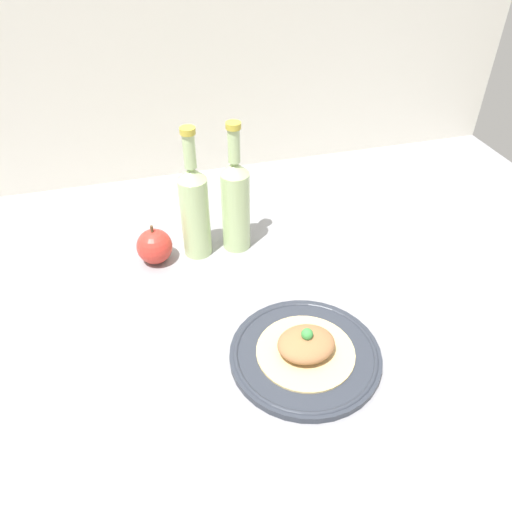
{
  "coord_description": "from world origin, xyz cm",
  "views": [
    {
      "loc": [
        -13.47,
        -69.77,
        67.12
      ],
      "look_at": [
        5.53,
        -0.65,
        10.06
      ],
      "focal_mm": 35.0,
      "sensor_mm": 36.0,
      "label": 1
    }
  ],
  "objects_px": {
    "cider_bottle_left": "(195,208)",
    "cider_bottle_right": "(236,202)",
    "plated_food": "(306,346)",
    "plate": "(305,354)",
    "apple": "(155,246)"
  },
  "relations": [
    {
      "from": "apple",
      "to": "plated_food",
      "type": "bearing_deg",
      "value": -57.27
    },
    {
      "from": "plate",
      "to": "cider_bottle_left",
      "type": "relative_size",
      "value": 0.9
    },
    {
      "from": "plated_food",
      "to": "plate",
      "type": "bearing_deg",
      "value": 116.57
    },
    {
      "from": "cider_bottle_left",
      "to": "cider_bottle_right",
      "type": "height_order",
      "value": "same"
    },
    {
      "from": "cider_bottle_left",
      "to": "cider_bottle_right",
      "type": "xyz_separation_m",
      "value": [
        0.09,
        0.0,
        0.0
      ]
    },
    {
      "from": "plated_food",
      "to": "apple",
      "type": "xyz_separation_m",
      "value": [
        -0.22,
        0.34,
        0.01
      ]
    },
    {
      "from": "plated_food",
      "to": "apple",
      "type": "height_order",
      "value": "apple"
    },
    {
      "from": "cider_bottle_right",
      "to": "apple",
      "type": "relative_size",
      "value": 3.22
    },
    {
      "from": "cider_bottle_left",
      "to": "cider_bottle_right",
      "type": "relative_size",
      "value": 1.0
    },
    {
      "from": "plated_food",
      "to": "cider_bottle_left",
      "type": "height_order",
      "value": "cider_bottle_left"
    },
    {
      "from": "plate",
      "to": "plated_food",
      "type": "bearing_deg",
      "value": -63.43
    },
    {
      "from": "cider_bottle_left",
      "to": "plate",
      "type": "bearing_deg",
      "value": -70.13
    },
    {
      "from": "plated_food",
      "to": "cider_bottle_right",
      "type": "xyz_separation_m",
      "value": [
        -0.04,
        0.34,
        0.08
      ]
    },
    {
      "from": "plated_food",
      "to": "cider_bottle_left",
      "type": "bearing_deg",
      "value": 109.87
    },
    {
      "from": "apple",
      "to": "plate",
      "type": "bearing_deg",
      "value": -57.27
    }
  ]
}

